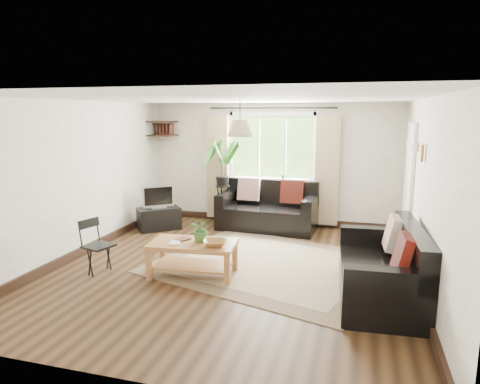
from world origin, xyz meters
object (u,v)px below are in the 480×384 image
(coffee_table, at_px, (193,259))
(tv_stand, at_px, (159,219))
(sofa_right, at_px, (380,264))
(folding_chair, at_px, (99,247))
(sofa_back, at_px, (267,207))
(palm_stand, at_px, (222,182))

(coffee_table, bearing_deg, tv_stand, 126.79)
(sofa_right, relative_size, folding_chair, 2.41)
(sofa_back, bearing_deg, folding_chair, -118.15)
(sofa_right, relative_size, coffee_table, 1.55)
(coffee_table, distance_m, tv_stand, 2.55)
(sofa_right, distance_m, coffee_table, 2.44)
(sofa_back, distance_m, folding_chair, 3.39)
(palm_stand, bearing_deg, coffee_table, -80.26)
(palm_stand, relative_size, folding_chair, 2.26)
(sofa_right, relative_size, palm_stand, 1.07)
(tv_stand, bearing_deg, folding_chair, -124.85)
(sofa_back, distance_m, coffee_table, 2.68)
(sofa_back, distance_m, palm_stand, 1.04)
(sofa_back, relative_size, sofa_right, 1.02)
(sofa_right, bearing_deg, palm_stand, -137.82)
(coffee_table, relative_size, palm_stand, 0.69)
(coffee_table, xyz_separation_m, folding_chair, (-1.30, -0.26, 0.14))
(sofa_back, relative_size, palm_stand, 1.08)
(sofa_back, height_order, tv_stand, sofa_back)
(tv_stand, bearing_deg, palm_stand, -5.93)
(sofa_back, height_order, folding_chair, sofa_back)
(folding_chair, bearing_deg, tv_stand, 21.83)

